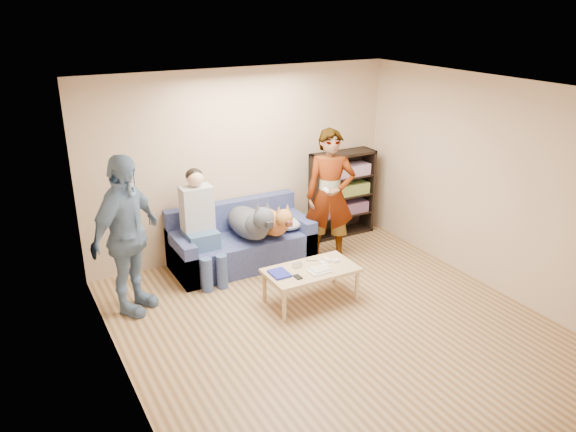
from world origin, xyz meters
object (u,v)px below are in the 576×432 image
notebook_blue (279,274)px  coffee_table (311,272)px  person_seated (200,221)px  bookshelf (342,192)px  person_standing_left (126,236)px  dog_tan (271,221)px  camera_silver (297,265)px  person_standing_right (330,196)px  dog_gray (251,222)px  sofa (241,244)px

notebook_blue → coffee_table: bearing=-7.1°
person_seated → bookshelf: bearing=8.5°
person_standing_left → dog_tan: size_ratio=1.63×
notebook_blue → camera_silver: bearing=14.0°
person_standing_right → bookshelf: (0.63, 0.65, -0.24)m
notebook_blue → dog_tan: 1.21m
person_standing_left → coffee_table: bearing=-62.3°
camera_silver → dog_gray: bearing=96.3°
person_standing_left → bookshelf: bearing=-26.8°
person_seated → bookshelf: (2.41, 0.36, -0.09)m
bookshelf → person_standing_left: bearing=-167.1°
sofa → dog_tan: bearing=-29.3°
coffee_table → person_seated: bearing=126.7°
sofa → person_seated: (-0.61, -0.13, 0.49)m
person_standing_left → person_seated: size_ratio=1.28×
person_standing_right → camera_silver: bearing=-109.2°
camera_silver → dog_gray: dog_gray is taller
person_standing_right → dog_gray: 1.15m
camera_silver → bookshelf: bookshelf is taller
notebook_blue → dog_gray: 1.16m
person_standing_left → dog_tan: person_standing_left is taller
person_standing_right → notebook_blue: bearing=-113.9°
dog_tan → bookshelf: bookshelf is taller
person_seated → bookshelf: 2.43m
sofa → person_seated: size_ratio=1.29×
camera_silver → coffee_table: 0.18m
person_standing_left → bookshelf: size_ratio=1.44×
sofa → bookshelf: bookshelf is taller
sofa → coffee_table: (0.31, -1.36, 0.09)m
person_standing_left → dog_gray: person_standing_left is taller
person_standing_left → notebook_blue: size_ratio=7.22×
notebook_blue → coffee_table: 0.41m
sofa → coffee_table: sofa is taller
person_seated → sofa: bearing=11.8°
notebook_blue → person_seated: person_seated is taller
notebook_blue → person_seated: 1.33m
person_seated → dog_gray: (0.68, -0.06, -0.12)m
bookshelf → dog_tan: bearing=-162.9°
person_standing_left → dog_tan: bearing=-29.9°
dog_tan → bookshelf: size_ratio=0.88×
coffee_table → bookshelf: bookshelf is taller
dog_gray → camera_silver: bearing=-83.7°
sofa → coffee_table: 1.40m
person_standing_left → coffee_table: size_ratio=1.71×
person_standing_right → notebook_blue: size_ratio=7.06×
person_standing_right → notebook_blue: 1.61m
notebook_blue → dog_gray: dog_gray is taller
dog_gray → person_seated: bearing=175.3°
person_seated → coffee_table: size_ratio=1.34×
person_standing_left → dog_tan: (2.00, 0.35, -0.32)m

